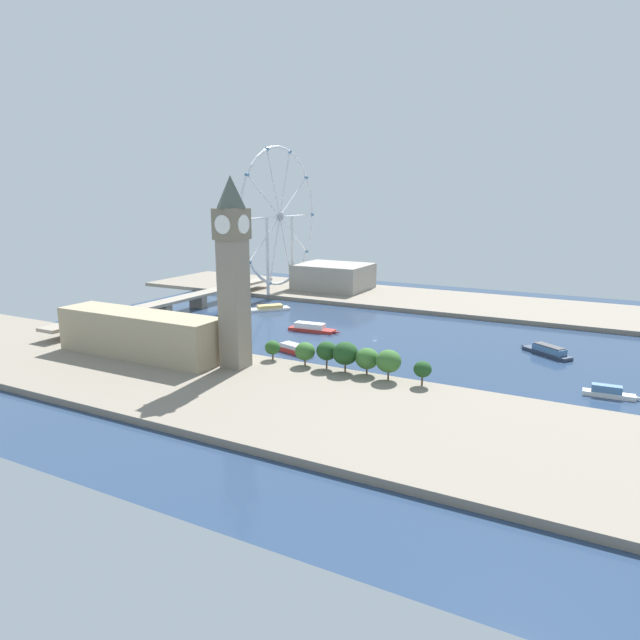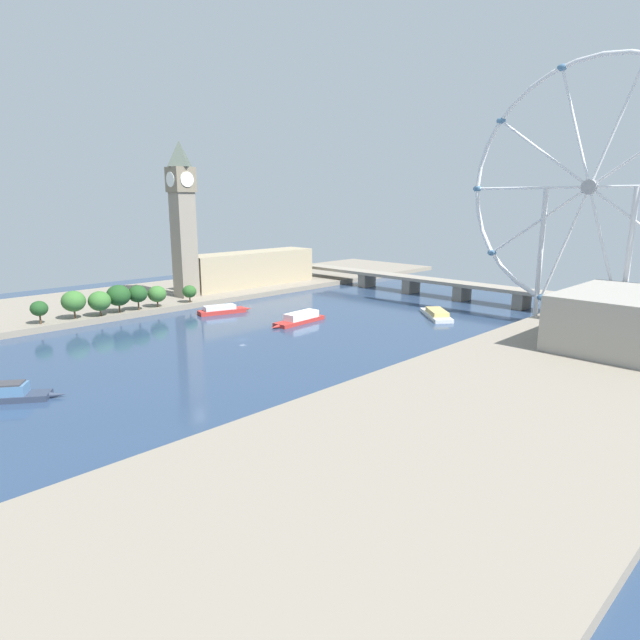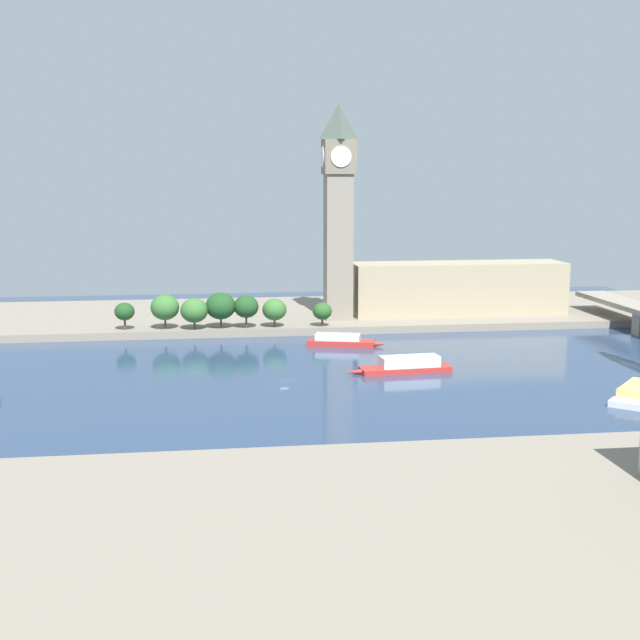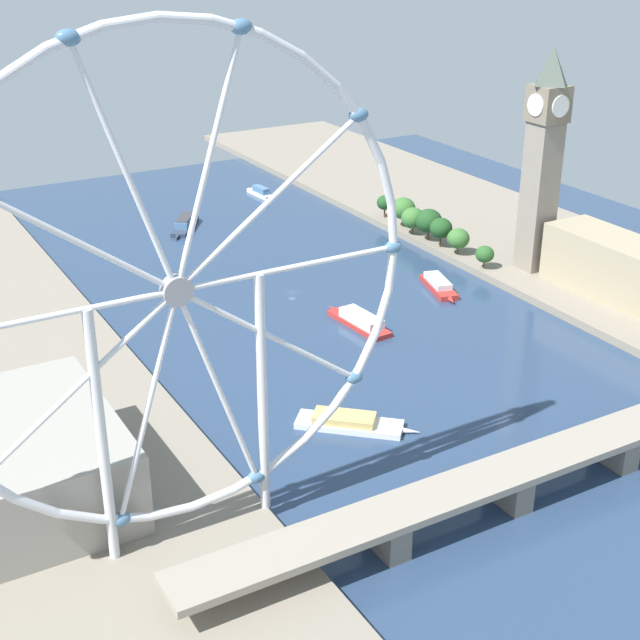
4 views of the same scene
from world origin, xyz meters
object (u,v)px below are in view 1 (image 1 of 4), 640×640
object	(u,v)px
parliament_block	(139,334)
ferris_wheel	(280,218)
clock_tower	(233,270)
tour_boat_3	(311,328)
riverside_hall	(333,276)
tour_boat_2	(609,392)
tour_boat_1	(293,349)
tour_boat_4	(268,308)
tour_boat_0	(547,351)
river_bridge	(181,301)

from	to	relation	value
parliament_block	ferris_wheel	size ratio (longest dim) A/B	0.79
clock_tower	ferris_wheel	xyz separation A→B (m)	(189.16, 92.97, 14.59)
tour_boat_3	riverside_hall	bearing A→B (deg)	106.74
clock_tower	tour_boat_2	xyz separation A→B (m)	(46.67, -158.40, -47.32)
tour_boat_2	riverside_hall	bearing A→B (deg)	137.54
tour_boat_1	tour_boat_4	xyz separation A→B (m)	(86.36, 72.43, -0.23)
tour_boat_0	tour_boat_4	size ratio (longest dim) A/B	0.95
parliament_block	tour_boat_0	xyz separation A→B (m)	(109.10, -182.13, -11.85)
ferris_wheel	river_bridge	bearing A→B (deg)	164.57
tour_boat_3	tour_boat_1	bearing A→B (deg)	-77.68
riverside_hall	tour_boat_4	size ratio (longest dim) A/B	1.94
ferris_wheel	tour_boat_2	xyz separation A→B (m)	(-142.49, -251.37, -61.91)
clock_tower	parliament_block	size ratio (longest dim) A/B	0.95
ferris_wheel	river_bridge	xyz separation A→B (m)	(-93.68, 25.86, -55.83)
ferris_wheel	riverside_hall	size ratio (longest dim) A/B	1.97
parliament_block	tour_boat_4	xyz separation A→B (m)	(137.16, 12.32, -12.51)
parliament_block	ferris_wheel	xyz separation A→B (m)	(196.67, 38.51, 49.79)
tour_boat_1	tour_boat_3	xyz separation A→B (m)	(45.85, 13.90, 0.30)
parliament_block	river_bridge	size ratio (longest dim) A/B	0.42
tour_boat_4	clock_tower	bearing A→B (deg)	69.22
tour_boat_0	tour_boat_2	xyz separation A→B (m)	(-54.92, -30.73, -0.27)
tour_boat_0	tour_boat_1	xyz separation A→B (m)	(-58.30, 122.02, -0.43)
tour_boat_2	tour_boat_4	xyz separation A→B (m)	(82.98, 225.19, -0.39)
clock_tower	ferris_wheel	size ratio (longest dim) A/B	0.75
clock_tower	ferris_wheel	bearing A→B (deg)	26.17
tour_boat_1	tour_boat_4	distance (m)	112.71
parliament_block	tour_boat_2	xyz separation A→B (m)	(54.18, -212.87, -12.12)
tour_boat_1	tour_boat_2	size ratio (longest dim) A/B	1.23
clock_tower	river_bridge	bearing A→B (deg)	51.22
tour_boat_0	river_bridge	bearing A→B (deg)	37.01
riverside_hall	tour_boat_3	xyz separation A→B (m)	(-132.79, -51.74, -11.47)
riverside_hall	tour_boat_0	world-z (taller)	riverside_hall
ferris_wheel	tour_boat_2	bearing A→B (deg)	-119.55
riverside_hall	tour_boat_2	world-z (taller)	riverside_hall
clock_tower	tour_boat_0	bearing A→B (deg)	-51.49
clock_tower	tour_boat_2	world-z (taller)	clock_tower
clock_tower	tour_boat_4	distance (m)	153.44
tour_boat_0	tour_boat_4	xyz separation A→B (m)	(28.06, 194.45, -0.66)
tour_boat_2	tour_boat_3	size ratio (longest dim) A/B	0.69
tour_boat_1	tour_boat_2	bearing A→B (deg)	-162.68
riverside_hall	tour_boat_3	bearing A→B (deg)	-158.71
river_bridge	tour_boat_1	size ratio (longest dim) A/B	7.51
riverside_hall	tour_boat_1	bearing A→B (deg)	-159.82
tour_boat_0	tour_boat_2	bearing A→B (deg)	154.82
tour_boat_1	tour_boat_3	bearing A→B (deg)	-57.08
riverside_hall	ferris_wheel	bearing A→B (deg)	134.82
parliament_block	riverside_hall	size ratio (longest dim) A/B	1.56
ferris_wheel	river_bridge	size ratio (longest dim) A/B	0.53
river_bridge	tour_boat_3	world-z (taller)	river_bridge
tour_boat_1	tour_boat_0	bearing A→B (deg)	-138.41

